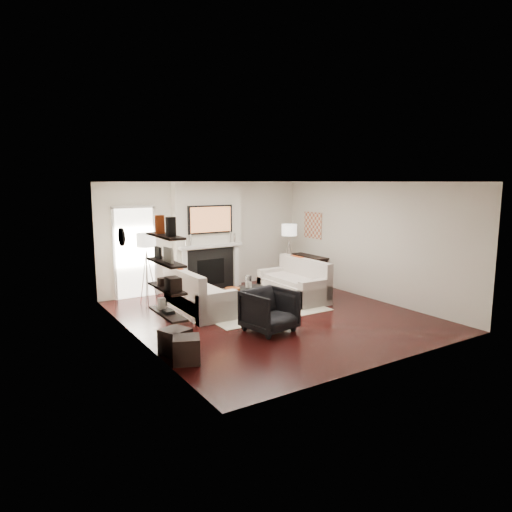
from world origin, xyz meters
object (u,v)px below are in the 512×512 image
coffee_table (242,290)px  lamp_right_shade (289,230)px  loveseat_left_base (199,303)px  armchair (270,309)px  lamp_left_shade (146,240)px  loveseat_right_base (293,290)px  ottoman_near (175,341)px

coffee_table → lamp_right_shade: 2.84m
loveseat_left_base → armchair: size_ratio=2.14×
loveseat_left_base → armchair: 1.89m
loveseat_left_base → lamp_left_shade: bearing=120.9°
loveseat_left_base → loveseat_right_base: 2.33m
loveseat_left_base → lamp_right_shade: size_ratio=4.50×
loveseat_left_base → lamp_left_shade: lamp_left_shade is taller
coffee_table → lamp_left_shade: size_ratio=2.75×
loveseat_left_base → lamp_left_shade: (-0.70, 1.16, 1.24)m
armchair → loveseat_left_base: bearing=97.6°
loveseat_right_base → lamp_right_shade: (0.88, 1.36, 1.24)m
lamp_left_shade → ottoman_near: bearing=-101.4°
armchair → lamp_left_shade: lamp_left_shade is taller
coffee_table → lamp_right_shade: bearing=31.3°
loveseat_left_base → ottoman_near: loveseat_left_base is taller
lamp_left_shade → loveseat_right_base: bearing=-23.8°
armchair → lamp_left_shade: bearing=103.2°
ottoman_near → armchair: bearing=3.4°
lamp_left_shade → ottoman_near: (-0.62, -3.06, -1.25)m
coffee_table → armchair: (-0.38, -1.61, 0.02)m
coffee_table → lamp_left_shade: bearing=140.8°
ottoman_near → loveseat_right_base: bearing=25.5°
ottoman_near → lamp_right_shade: bearing=34.4°
lamp_right_shade → ottoman_near: 5.62m
ottoman_near → loveseat_left_base: bearing=55.3°
lamp_right_shade → ottoman_near: bearing=-145.6°
coffee_table → loveseat_right_base: bearing=0.6°
lamp_left_shade → ottoman_near: size_ratio=1.00×
loveseat_right_base → lamp_left_shade: 3.52m
loveseat_right_base → coffee_table: same height
coffee_table → lamp_right_shade: size_ratio=2.75×
loveseat_left_base → lamp_left_shade: 1.84m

